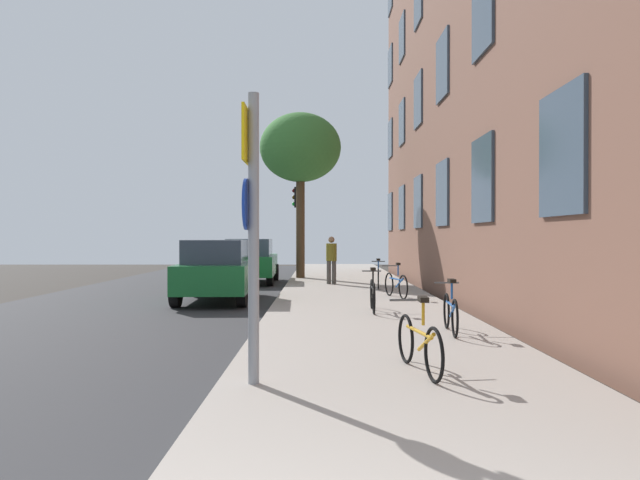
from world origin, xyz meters
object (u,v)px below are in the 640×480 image
(bicycle_1, at_px, (448,312))
(bicycle_2, at_px, (370,294))
(traffic_light, at_px, (296,215))
(bicycle_3, at_px, (393,284))
(pedestrian_0, at_px, (329,257))
(car_0, at_px, (215,270))
(bicycle_4, at_px, (375,277))
(car_1, at_px, (247,260))
(tree_near, at_px, (298,149))
(sign_post, at_px, (248,217))
(bicycle_0, at_px, (416,343))

(bicycle_1, relative_size, bicycle_2, 0.97)
(traffic_light, height_order, bicycle_1, traffic_light)
(bicycle_3, height_order, pedestrian_0, pedestrian_0)
(traffic_light, bearing_deg, car_0, -102.96)
(bicycle_1, bearing_deg, bicycle_3, 91.66)
(bicycle_4, relative_size, car_1, 0.37)
(traffic_light, relative_size, car_1, 0.85)
(bicycle_2, distance_m, bicycle_3, 3.12)
(tree_near, distance_m, car_0, 9.14)
(traffic_light, xyz_separation_m, bicycle_2, (1.95, -11.16, -2.09))
(car_0, bearing_deg, pedestrian_0, 56.53)
(sign_post, bearing_deg, tree_near, 90.04)
(bicycle_2, bearing_deg, bicycle_4, 83.56)
(bicycle_4, xyz_separation_m, car_0, (-4.49, -2.93, 0.36))
(tree_near, xyz_separation_m, car_0, (-1.93, -7.85, -4.27))
(bicycle_2, distance_m, pedestrian_0, 7.77)
(car_0, bearing_deg, tree_near, 76.21)
(bicycle_3, bearing_deg, tree_near, 109.11)
(traffic_light, distance_m, car_0, 8.48)
(bicycle_1, distance_m, bicycle_2, 3.17)
(car_0, bearing_deg, car_1, 88.80)
(bicycle_3, bearing_deg, sign_post, -105.98)
(bicycle_1, xyz_separation_m, bicycle_4, (-0.36, 9.00, 0.00))
(traffic_light, distance_m, pedestrian_0, 3.96)
(traffic_light, distance_m, bicycle_1, 14.63)
(tree_near, xyz_separation_m, bicycle_4, (2.56, -4.92, -4.64))
(traffic_light, relative_size, car_0, 0.83)
(bicycle_0, relative_size, bicycle_2, 1.02)
(traffic_light, xyz_separation_m, car_0, (-1.86, -8.09, -1.73))
(bicycle_4, bearing_deg, bicycle_0, -93.03)
(sign_post, bearing_deg, pedestrian_0, 85.47)
(bicycle_3, bearing_deg, bicycle_4, 93.54)
(bicycle_0, xyz_separation_m, bicycle_4, (0.64, 12.00, 0.00))
(sign_post, height_order, bicycle_4, sign_post)
(pedestrian_0, height_order, car_1, pedestrian_0)
(sign_post, height_order, car_0, sign_post)
(bicycle_3, bearing_deg, traffic_light, 109.01)
(tree_near, bearing_deg, sign_post, -89.96)
(traffic_light, xyz_separation_m, bicycle_0, (1.99, -17.16, -2.10))
(sign_post, distance_m, car_0, 9.88)
(bicycle_4, height_order, pedestrian_0, pedestrian_0)
(tree_near, distance_m, car_1, 4.83)
(sign_post, bearing_deg, bicycle_1, 50.66)
(bicycle_4, xyz_separation_m, car_1, (-4.35, 3.56, 0.37))
(bicycle_1, relative_size, bicycle_4, 1.02)
(sign_post, distance_m, bicycle_0, 2.47)
(pedestrian_0, bearing_deg, tree_near, 109.63)
(bicycle_1, xyz_separation_m, pedestrian_0, (-1.78, 10.72, 0.56))
(bicycle_4, distance_m, car_1, 5.64)
(bicycle_0, relative_size, bicycle_3, 1.02)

